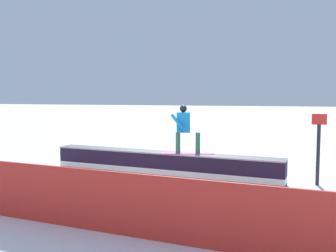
% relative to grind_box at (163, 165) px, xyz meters
% --- Properties ---
extents(ground_plane, '(120.00, 120.00, 0.00)m').
position_rel_grind_box_xyz_m(ground_plane, '(0.00, 0.00, -0.34)').
color(ground_plane, white).
extents(grind_box, '(7.38, 1.97, 0.76)m').
position_rel_grind_box_xyz_m(grind_box, '(0.00, 0.00, 0.00)').
color(grind_box, black).
rests_on(grind_box, ground_plane).
extents(snowboarder, '(1.61, 0.60, 1.46)m').
position_rel_grind_box_xyz_m(snowboarder, '(-0.71, 0.17, 1.21)').
color(snowboarder, '#C43097').
rests_on(snowboarder, grind_box).
extents(safety_fence, '(9.46, 1.81, 1.17)m').
position_rel_grind_box_xyz_m(safety_fence, '(0.00, 4.98, 0.24)').
color(safety_fence, red).
rests_on(safety_fence, ground_plane).
extents(trail_marker, '(0.40, 0.10, 2.01)m').
position_rel_grind_box_xyz_m(trail_marker, '(-4.51, 0.19, 0.73)').
color(trail_marker, '#262628').
rests_on(trail_marker, ground_plane).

